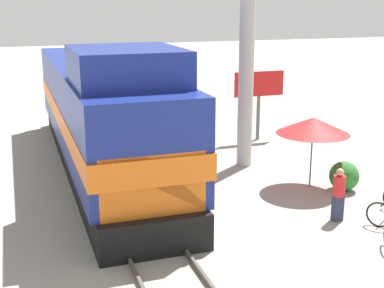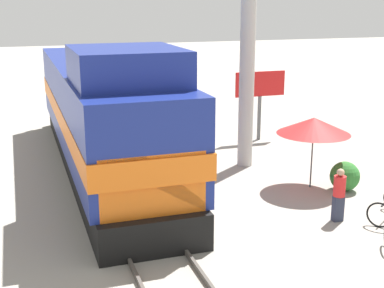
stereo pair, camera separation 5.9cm
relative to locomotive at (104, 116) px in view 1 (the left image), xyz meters
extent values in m
plane|color=gray|center=(0.00, -3.43, -2.07)|extent=(120.00, 120.00, 0.00)
cube|color=#4C4742|center=(-0.72, -3.43, -2.00)|extent=(0.08, 42.82, 0.15)
cube|color=#4C4742|center=(0.72, -3.43, -2.00)|extent=(0.08, 42.82, 0.15)
cube|color=black|center=(0.00, 0.46, -1.58)|extent=(2.89, 15.61, 0.98)
cube|color=navy|center=(0.00, 0.46, 0.35)|extent=(3.14, 14.99, 2.88)
cube|color=orange|center=(0.00, 0.46, 0.06)|extent=(3.18, 15.15, 0.70)
cube|color=orange|center=(0.00, -5.95, -0.30)|extent=(2.67, 2.19, 1.58)
cube|color=navy|center=(0.00, -4.23, 2.29)|extent=(2.95, 3.44, 0.99)
cylinder|color=#B2B2AD|center=(5.12, -0.95, 2.92)|extent=(0.56, 0.56, 9.98)
cylinder|color=#4C4C4C|center=(6.22, -3.94, -0.94)|extent=(0.05, 0.05, 2.27)
cone|color=red|center=(6.22, -3.94, 0.06)|extent=(2.42, 2.42, 0.54)
cube|color=#595959|center=(7.29, 2.40, -1.08)|extent=(0.12, 0.12, 1.98)
cube|color=red|center=(7.29, 2.40, 0.46)|extent=(2.35, 0.08, 1.09)
sphere|color=#2D722D|center=(7.12, -4.57, -1.58)|extent=(0.98, 0.98, 0.98)
cube|color=#2D3347|center=(5.48, -6.68, -1.70)|extent=(0.30, 0.20, 0.75)
cylinder|color=red|center=(5.48, -6.68, -1.02)|extent=(0.34, 0.34, 0.59)
sphere|color=tan|center=(5.48, -6.68, -0.62)|extent=(0.22, 0.22, 0.22)
torus|color=black|center=(6.31, -7.44, -1.70)|extent=(0.46, 0.63, 0.73)
camera|label=1|loc=(-3.03, -18.81, 4.08)|focal=50.00mm
camera|label=2|loc=(-2.97, -18.83, 4.08)|focal=50.00mm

